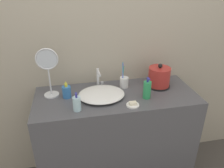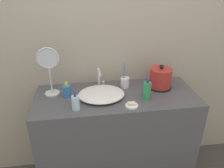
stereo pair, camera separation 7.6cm
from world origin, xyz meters
The scene contains 11 objects.
wall_back centered at (0.00, 0.55, 1.30)m, with size 6.00×0.04×2.60m.
vanity_counter centered at (0.00, 0.27, 0.45)m, with size 1.29×0.53×0.90m.
sink_basin centered at (-0.12, 0.26, 0.93)m, with size 0.36×0.31×0.05m.
faucet centered at (-0.12, 0.42, 1.00)m, with size 0.06×0.14×0.16m.
electric_kettle centered at (0.38, 0.34, 0.98)m, with size 0.20×0.20×0.21m.
toothbrush_cup centered at (0.09, 0.39, 0.95)m, with size 0.07×0.07×0.22m.
lotion_bottle centered at (0.22, 0.17, 0.98)m, with size 0.06×0.06×0.17m.
shampoo_bottle centered at (-0.39, 0.30, 0.96)m, with size 0.07×0.07×0.14m.
mouthwash_bottle centered at (-0.32, 0.10, 0.96)m, with size 0.06×0.06×0.14m.
soap_dish centered at (0.08, 0.08, 0.92)m, with size 0.10×0.10×0.03m.
vanity_mirror centered at (-0.51, 0.36, 1.13)m, with size 0.17×0.12×0.39m.
Camera 2 is at (-0.26, -1.23, 1.76)m, focal length 35.00 mm.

